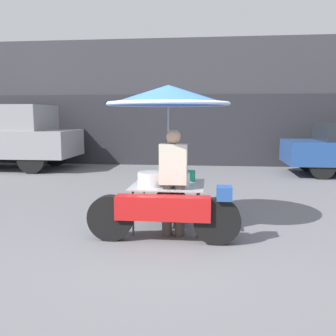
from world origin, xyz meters
name	(u,v)px	position (x,y,z in m)	size (l,w,h in m)	color
ground_plane	(165,247)	(0.00, 0.00, 0.00)	(36.00, 36.00, 0.00)	slate
shopfront_building	(195,104)	(0.00, 9.08, 2.11)	(28.00, 2.06, 4.24)	#38383D
vendor_motorcycle_cart	(168,120)	(-0.05, 0.76, 1.63)	(2.07, 1.84, 2.14)	black
vendor_person	(173,177)	(0.06, 0.48, 0.84)	(0.38, 0.22, 1.51)	#4C473D
pickup_truck	(4,138)	(-5.96, 6.59, 0.99)	(4.85, 1.98, 2.02)	black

